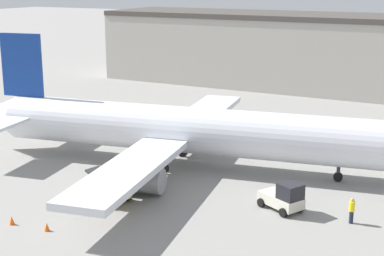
{
  "coord_description": "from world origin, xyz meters",
  "views": [
    {
      "loc": [
        21.72,
        -40.83,
        15.21
      ],
      "look_at": [
        0.0,
        0.0,
        3.31
      ],
      "focal_mm": 55.0,
      "sensor_mm": 36.0,
      "label": 1
    }
  ],
  "objects_px": {
    "belt_loader_truck": "(109,187)",
    "safety_cone_near": "(12,220)",
    "airplane": "(181,130)",
    "ground_crew_worker": "(352,210)",
    "safety_cone_far": "(47,227)",
    "baggage_tug": "(284,197)"
  },
  "relations": [
    {
      "from": "belt_loader_truck",
      "to": "safety_cone_near",
      "type": "bearing_deg",
      "value": -103.04
    },
    {
      "from": "airplane",
      "to": "ground_crew_worker",
      "type": "xyz_separation_m",
      "value": [
        15.25,
        -5.21,
        -2.14
      ]
    },
    {
      "from": "ground_crew_worker",
      "to": "safety_cone_near",
      "type": "relative_size",
      "value": 3.11
    },
    {
      "from": "safety_cone_near",
      "to": "airplane",
      "type": "bearing_deg",
      "value": 76.69
    },
    {
      "from": "airplane",
      "to": "ground_crew_worker",
      "type": "distance_m",
      "value": 16.26
    },
    {
      "from": "safety_cone_near",
      "to": "belt_loader_truck",
      "type": "bearing_deg",
      "value": 63.28
    },
    {
      "from": "airplane",
      "to": "belt_loader_truck",
      "type": "height_order",
      "value": "airplane"
    },
    {
      "from": "belt_loader_truck",
      "to": "safety_cone_near",
      "type": "height_order",
      "value": "belt_loader_truck"
    },
    {
      "from": "airplane",
      "to": "safety_cone_far",
      "type": "relative_size",
      "value": 72.47
    },
    {
      "from": "ground_crew_worker",
      "to": "safety_cone_far",
      "type": "bearing_deg",
      "value": -79.83
    },
    {
      "from": "ground_crew_worker",
      "to": "safety_cone_near",
      "type": "xyz_separation_m",
      "value": [
        -18.93,
        -10.31,
        -0.64
      ]
    },
    {
      "from": "ground_crew_worker",
      "to": "airplane",
      "type": "bearing_deg",
      "value": -130.3
    },
    {
      "from": "belt_loader_truck",
      "to": "ground_crew_worker",
      "type": "bearing_deg",
      "value": 28.35
    },
    {
      "from": "baggage_tug",
      "to": "safety_cone_near",
      "type": "height_order",
      "value": "baggage_tug"
    },
    {
      "from": "airplane",
      "to": "safety_cone_far",
      "type": "bearing_deg",
      "value": -104.38
    },
    {
      "from": "ground_crew_worker",
      "to": "belt_loader_truck",
      "type": "bearing_deg",
      "value": -96.76
    },
    {
      "from": "airplane",
      "to": "safety_cone_near",
      "type": "distance_m",
      "value": 16.19
    },
    {
      "from": "ground_crew_worker",
      "to": "safety_cone_far",
      "type": "relative_size",
      "value": 3.11
    },
    {
      "from": "belt_loader_truck",
      "to": "safety_cone_far",
      "type": "height_order",
      "value": "belt_loader_truck"
    },
    {
      "from": "baggage_tug",
      "to": "safety_cone_near",
      "type": "relative_size",
      "value": 6.23
    },
    {
      "from": "airplane",
      "to": "safety_cone_near",
      "type": "xyz_separation_m",
      "value": [
        -3.67,
        -15.53,
        -2.77
      ]
    },
    {
      "from": "ground_crew_worker",
      "to": "safety_cone_near",
      "type": "height_order",
      "value": "ground_crew_worker"
    }
  ]
}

